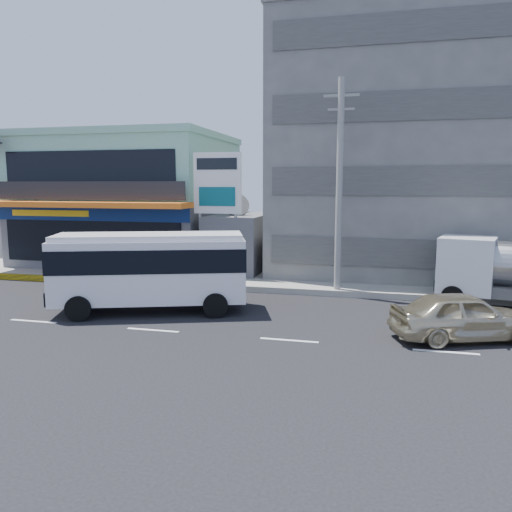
{
  "coord_description": "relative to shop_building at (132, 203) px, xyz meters",
  "views": [
    {
      "loc": [
        7.78,
        -16.09,
        5.23
      ],
      "look_at": [
        2.77,
        4.39,
        2.2
      ],
      "focal_mm": 35.0,
      "sensor_mm": 36.0,
      "label": 1
    }
  ],
  "objects": [
    {
      "name": "motorcycle_rider",
      "position": [
        4.0,
        -7.15,
        -3.26
      ],
      "size": [
        1.84,
        1.04,
        2.24
      ],
      "color": "#621A0E",
      "rests_on": "ground"
    },
    {
      "name": "concrete_building",
      "position": [
        18.0,
        1.05,
        3.0
      ],
      "size": [
        16.0,
        12.0,
        14.0
      ],
      "primitive_type": "cube",
      "color": "gray",
      "rests_on": "ground"
    },
    {
      "name": "minibus",
      "position": [
        6.77,
        -11.47,
        -2.06
      ],
      "size": [
        8.13,
        4.88,
        3.24
      ],
      "color": "silver",
      "rests_on": "ground"
    },
    {
      "name": "satellite_dish",
      "position": [
        8.0,
        -2.95,
        -0.42
      ],
      "size": [
        1.5,
        1.5,
        0.15
      ],
      "primitive_type": "cylinder",
      "color": "slate",
      "rests_on": "gap_structure"
    },
    {
      "name": "ground",
      "position": [
        8.0,
        -13.95,
        -4.0
      ],
      "size": [
        120.0,
        120.0,
        0.0
      ],
      "primitive_type": "plane",
      "color": "black",
      "rests_on": "ground"
    },
    {
      "name": "sedan",
      "position": [
        18.72,
        -12.45,
        -3.17
      ],
      "size": [
        5.24,
        3.49,
        1.66
      ],
      "primitive_type": "imported",
      "rotation": [
        0.0,
        0.0,
        1.92
      ],
      "color": "beige",
      "rests_on": "ground"
    },
    {
      "name": "shop_building",
      "position": [
        0.0,
        0.0,
        0.0
      ],
      "size": [
        12.4,
        11.7,
        8.0
      ],
      "color": "#46464B",
      "rests_on": "ground"
    },
    {
      "name": "utility_pole_near",
      "position": [
        14.0,
        -6.55,
        1.15
      ],
      "size": [
        1.6,
        0.3,
        10.0
      ],
      "color": "#999993",
      "rests_on": "ground"
    },
    {
      "name": "gap_structure",
      "position": [
        8.0,
        -1.95,
        -2.25
      ],
      "size": [
        3.0,
        6.0,
        3.5
      ],
      "primitive_type": "cube",
      "color": "#46464B",
      "rests_on": "ground"
    },
    {
      "name": "sidewalk",
      "position": [
        13.0,
        -4.45,
        -3.85
      ],
      "size": [
        70.0,
        5.0,
        0.3
      ],
      "primitive_type": "cube",
      "color": "gray",
      "rests_on": "ground"
    },
    {
      "name": "billboard",
      "position": [
        7.5,
        -4.75,
        0.93
      ],
      "size": [
        2.6,
        0.18,
        6.9
      ],
      "color": "gray",
      "rests_on": "ground"
    }
  ]
}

